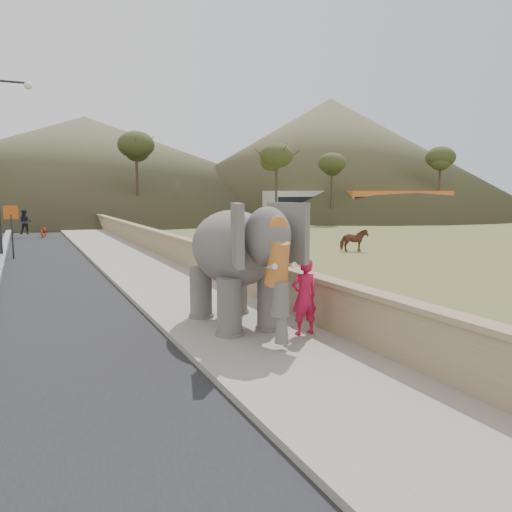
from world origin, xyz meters
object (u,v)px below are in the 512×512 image
at_px(elephant_and_man, 234,265).
at_px(cow, 354,240).
at_px(lamppost, 2,149).
at_px(motorcyclist, 35,227).

bearing_deg(elephant_and_man, cow, 44.34).
bearing_deg(cow, lamppost, 92.43).
height_order(cow, elephant_and_man, elephant_and_man).
bearing_deg(lamppost, elephant_and_man, -72.89).
xyz_separation_m(cow, elephant_and_man, (-11.03, -10.78, 0.87)).
relative_size(lamppost, cow, 5.92).
bearing_deg(elephant_and_man, lamppost, 107.11).
relative_size(elephant_and_man, motorcyclist, 1.82).
distance_m(lamppost, motorcyclist, 11.43).
relative_size(lamppost, motorcyclist, 4.00).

